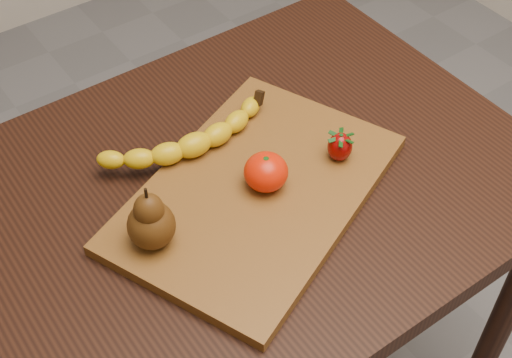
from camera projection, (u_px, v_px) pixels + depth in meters
table at (227, 229)px, 1.18m from camera, size 1.00×0.70×0.76m
cutting_board at (256, 192)px, 1.09m from camera, size 0.53×0.45×0.02m
banana at (194, 145)px, 1.12m from camera, size 0.26×0.09×0.04m
pear at (150, 216)px, 0.98m from camera, size 0.09×0.09×0.11m
mandarin at (266, 172)px, 1.07m from camera, size 0.09×0.09×0.06m
strawberry at (340, 146)px, 1.12m from camera, size 0.05×0.05×0.05m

